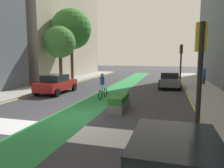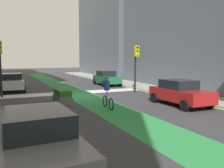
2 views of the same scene
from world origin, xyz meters
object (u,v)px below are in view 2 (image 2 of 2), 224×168
Objects in this scene: car_red_left_far at (180,92)px; cyclist_in_lane at (107,92)px; car_silver_right_near at (12,82)px; car_grey_right_far at (38,142)px; traffic_signal_near_right at (0,58)px; traffic_signal_near_left at (136,59)px; car_green_left_near at (107,78)px; median_planter at (62,96)px.

cyclist_in_lane is (4.42, -1.05, 0.17)m from car_red_left_far.
car_silver_right_near is at bearing -50.88° from car_red_left_far.
car_silver_right_near and car_grey_right_far have the same top height.
cyclist_in_lane is at bearing 129.73° from traffic_signal_near_right.
traffic_signal_near_left is 0.94× the size of car_grey_right_far.
traffic_signal_near_left reaches higher than car_green_left_near.
traffic_signal_near_left is at bearing 152.72° from car_silver_right_near.
car_green_left_near is at bearing -117.98° from car_grey_right_far.
car_grey_right_far and car_green_left_near have the same top height.
car_red_left_far is (-9.15, -5.54, 0.00)m from car_grey_right_far.
cyclist_in_lane is at bearing -13.36° from car_red_left_far.
car_green_left_near is at bearing -112.85° from cyclist_in_lane.
cyclist_in_lane is at bearing 46.81° from traffic_signal_near_left.
traffic_signal_near_left is at bearing -129.20° from car_grey_right_far.
car_silver_right_near and car_red_left_far have the same top height.
traffic_signal_near_right is 4.18m from car_silver_right_near.
median_planter is at bearing 111.25° from car_silver_right_near.
car_red_left_far and car_green_left_near have the same top height.
car_silver_right_near reaches higher than median_planter.
car_silver_right_near is 9.53m from car_green_left_near.
car_grey_right_far is 1.01× the size of car_red_left_far.
car_silver_right_near is at bearing -64.98° from cyclist_in_lane.
median_planter is (-2.85, 7.33, -0.40)m from car_silver_right_near.
median_planter is at bearing -56.61° from cyclist_in_lane.
car_green_left_near is (-0.27, -12.18, 0.00)m from car_red_left_far.
traffic_signal_near_left reaches higher than car_silver_right_near.
traffic_signal_near_left reaches higher than median_planter.
car_silver_right_near is at bearing -89.72° from car_grey_right_far.
traffic_signal_near_left is 11.16m from car_silver_right_near.
car_silver_right_near is at bearing -68.75° from median_planter.
median_planter is at bearing -106.13° from car_grey_right_far.
traffic_signal_near_right is 2.25× the size of cyclist_in_lane.
car_silver_right_near is 0.99× the size of car_green_left_near.
car_grey_right_far is at bearing 50.80° from traffic_signal_near_left.
car_green_left_near is 10.53m from median_planter.
traffic_signal_near_left is at bearing -133.19° from cyclist_in_lane.
car_green_left_near is (0.26, -5.86, -2.01)m from traffic_signal_near_left.
traffic_signal_near_right is 0.99× the size of car_silver_right_near.
median_planter is (-2.77, -9.56, -0.40)m from car_grey_right_far.
car_red_left_far reaches higher than median_planter.
cyclist_in_lane is at bearing 115.02° from car_silver_right_near.
traffic_signal_near_left reaches higher than cyclist_in_lane.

